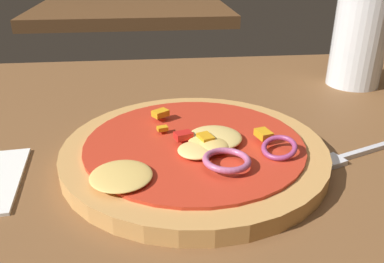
{
  "coord_description": "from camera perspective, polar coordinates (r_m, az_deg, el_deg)",
  "views": [
    {
      "loc": [
        0.02,
        -0.3,
        0.23
      ],
      "look_at": [
        0.06,
        0.05,
        0.06
      ],
      "focal_mm": 37.07,
      "sensor_mm": 36.0,
      "label": 1
    }
  ],
  "objects": [
    {
      "name": "dining_table",
      "position": [
        0.37,
        -7.78,
        -9.32
      ],
      "size": [
        1.18,
        0.81,
        0.04
      ],
      "color": "brown",
      "rests_on": "ground"
    },
    {
      "name": "pizza",
      "position": [
        0.38,
        0.39,
        -2.74
      ],
      "size": [
        0.25,
        0.25,
        0.03
      ],
      "color": "tan",
      "rests_on": "dining_table"
    },
    {
      "name": "fork",
      "position": [
        0.43,
        22.82,
        -2.88
      ],
      "size": [
        0.16,
        0.07,
        0.01
      ],
      "color": "silver",
      "rests_on": "dining_table"
    },
    {
      "name": "beer_glass",
      "position": [
        0.62,
        22.89,
        11.79
      ],
      "size": [
        0.07,
        0.07,
        0.15
      ],
      "color": "silver",
      "rests_on": "dining_table"
    },
    {
      "name": "background_table",
      "position": [
        1.41,
        -8.67,
        16.73
      ],
      "size": [
        0.64,
        0.49,
        0.04
      ],
      "color": "brown",
      "rests_on": "ground"
    }
  ]
}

